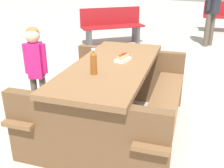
{
  "coord_description": "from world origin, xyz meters",
  "views": [
    {
      "loc": [
        -2.23,
        -1.3,
        1.6
      ],
      "look_at": [
        0.0,
        0.0,
        0.52
      ],
      "focal_mm": 42.66,
      "sensor_mm": 36.0,
      "label": 1
    }
  ],
  "objects_px": {
    "soda_bottle": "(94,62)",
    "child_in_coat": "(35,61)",
    "picnic_table": "(112,91)",
    "park_bench_near": "(112,25)",
    "hotdog_tray": "(123,58)"
  },
  "relations": [
    {
      "from": "park_bench_near",
      "to": "picnic_table",
      "type": "bearing_deg",
      "value": -149.78
    },
    {
      "from": "hotdog_tray",
      "to": "soda_bottle",
      "type": "bearing_deg",
      "value": 174.47
    },
    {
      "from": "picnic_table",
      "to": "child_in_coat",
      "type": "bearing_deg",
      "value": 100.13
    },
    {
      "from": "soda_bottle",
      "to": "child_in_coat",
      "type": "bearing_deg",
      "value": 78.98
    },
    {
      "from": "child_in_coat",
      "to": "park_bench_near",
      "type": "bearing_deg",
      "value": 16.26
    },
    {
      "from": "picnic_table",
      "to": "hotdog_tray",
      "type": "bearing_deg",
      "value": -22.74
    },
    {
      "from": "picnic_table",
      "to": "child_in_coat",
      "type": "relative_size",
      "value": 1.95
    },
    {
      "from": "picnic_table",
      "to": "child_in_coat",
      "type": "height_order",
      "value": "child_in_coat"
    },
    {
      "from": "picnic_table",
      "to": "park_bench_near",
      "type": "distance_m",
      "value": 3.84
    },
    {
      "from": "picnic_table",
      "to": "park_bench_near",
      "type": "relative_size",
      "value": 1.48
    },
    {
      "from": "hotdog_tray",
      "to": "picnic_table",
      "type": "bearing_deg",
      "value": 157.26
    },
    {
      "from": "hotdog_tray",
      "to": "park_bench_near",
      "type": "height_order",
      "value": "park_bench_near"
    },
    {
      "from": "picnic_table",
      "to": "park_bench_near",
      "type": "xyz_separation_m",
      "value": [
        3.32,
        1.93,
        0.0
      ]
    },
    {
      "from": "hotdog_tray",
      "to": "park_bench_near",
      "type": "distance_m",
      "value": 3.77
    },
    {
      "from": "hotdog_tray",
      "to": "child_in_coat",
      "type": "height_order",
      "value": "child_in_coat"
    }
  ]
}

